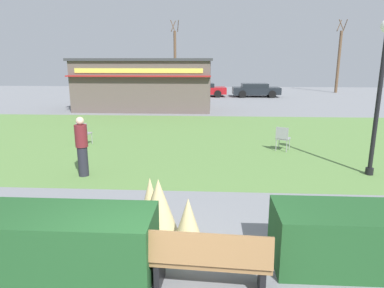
{
  "coord_description": "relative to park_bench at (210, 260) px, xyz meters",
  "views": [
    {
      "loc": [
        0.76,
        -3.76,
        3.18
      ],
      "look_at": [
        0.3,
        4.01,
        1.29
      ],
      "focal_mm": 32.1,
      "sensor_mm": 36.0,
      "label": 1
    }
  ],
  "objects": [
    {
      "name": "cafe_chair_west",
      "position": [
        -4.91,
        8.33,
        0.05
      ],
      "size": [
        0.49,
        0.49,
        0.89
      ],
      "color": "gray",
      "rests_on": "ground_plane"
    },
    {
      "name": "park_bench",
      "position": [
        0.0,
        0.0,
        0.0
      ],
      "size": [
        1.73,
        0.63,
        0.95
      ],
      "color": "olive",
      "rests_on": "ground_plane"
    },
    {
      "name": "parked_car_center_slot",
      "position": [
        -0.93,
        27.26,
        0.16
      ],
      "size": [
        4.33,
        2.31,
        1.2
      ],
      "color": "maroon",
      "rests_on": "ground_plane"
    },
    {
      "name": "food_kiosk",
      "position": [
        -4.48,
        18.59,
        1.19
      ],
      "size": [
        8.98,
        4.54,
        3.33
      ],
      "color": "#594C47",
      "rests_on": "ground_plane"
    },
    {
      "name": "parked_car_west_slot",
      "position": [
        -5.75,
        27.26,
        0.16
      ],
      "size": [
        4.23,
        2.12,
        1.2
      ],
      "color": "silver",
      "rests_on": "ground_plane"
    },
    {
      "name": "ornamental_grass_behind_left",
      "position": [
        -0.38,
        1.17,
        -0.03
      ],
      "size": [
        0.57,
        0.57,
        0.91
      ],
      "primitive_type": "cone",
      "color": "#D1BC7F",
      "rests_on": "ground_plane"
    },
    {
      "name": "ornamental_grass_behind_right",
      "position": [
        -1.19,
        1.98,
        0.01
      ],
      "size": [
        0.51,
        0.51,
        0.98
      ],
      "primitive_type": "cone",
      "color": "#D1BC7F",
      "rests_on": "ground_plane"
    },
    {
      "name": "hedge_left",
      "position": [
        -2.21,
        0.28,
        0.02
      ],
      "size": [
        2.75,
        1.1,
        1.0
      ],
      "primitive_type": "cube",
      "color": "#1E4C23",
      "rests_on": "ground_plane"
    },
    {
      "name": "person_strolling",
      "position": [
        -3.61,
        4.81,
        0.38
      ],
      "size": [
        0.34,
        0.34,
        1.69
      ],
      "rotation": [
        0.0,
        0.0,
        2.4
      ],
      "color": "#23232D",
      "rests_on": "ground_plane"
    },
    {
      "name": "tree_right_bg",
      "position": [
        12.65,
        32.02,
        2.72
      ],
      "size": [
        0.91,
        0.96,
        7.13
      ],
      "color": "brown",
      "rests_on": "ground_plane"
    },
    {
      "name": "hedge_right",
      "position": [
        2.29,
        0.76,
        -0.01
      ],
      "size": [
        2.56,
        1.1,
        0.95
      ],
      "primitive_type": "cube",
      "color": "#1E4C23",
      "rests_on": "ground_plane"
    },
    {
      "name": "parked_car_east_slot",
      "position": [
        3.91,
        27.26,
        0.16
      ],
      "size": [
        4.23,
        2.12,
        1.2
      ],
      "color": "black",
      "rests_on": "ground_plane"
    },
    {
      "name": "ornamental_grass_behind_center",
      "position": [
        -0.97,
        1.68,
        0.05
      ],
      "size": [
        0.73,
        0.73,
        1.06
      ],
      "primitive_type": "cone",
      "color": "#D1BC7F",
      "rests_on": "ground_plane"
    },
    {
      "name": "tree_left_bg",
      "position": [
        -3.96,
        32.61,
        2.76
      ],
      "size": [
        0.91,
        0.96,
        7.23
      ],
      "color": "brown",
      "rests_on": "ground_plane"
    },
    {
      "name": "cafe_chair_east",
      "position": [
        2.54,
        7.91,
        0.05
      ],
      "size": [
        0.59,
        0.59,
        0.89
      ],
      "color": "gray",
      "rests_on": "ground_plane"
    },
    {
      "name": "lawn_patch",
      "position": [
        -0.76,
        9.79,
        -0.48
      ],
      "size": [
        36.0,
        12.0,
        0.01
      ],
      "primitive_type": "cube",
      "color": "#5B8442",
      "rests_on": "ground_plane"
    },
    {
      "name": "lamppost_mid",
      "position": [
        4.53,
        5.39,
        2.19
      ],
      "size": [
        0.36,
        0.36,
        4.24
      ],
      "color": "black",
      "rests_on": "ground_plane"
    }
  ]
}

